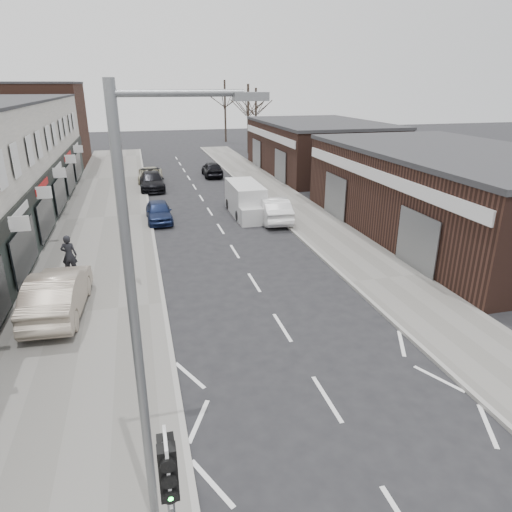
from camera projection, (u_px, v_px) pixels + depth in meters
ground at (360, 452)px, 10.62m from camera, size 160.00×160.00×0.00m
pavement_left at (104, 218)px, 28.92m from camera, size 5.50×64.00×0.12m
pavement_right at (291, 205)px, 31.86m from camera, size 3.50×64.00×0.12m
brick_block_far at (42, 125)px, 46.75m from camera, size 8.00×10.00×8.00m
right_unit_near at (453, 194)px, 25.43m from camera, size 10.00×18.00×4.50m
right_unit_far at (319, 148)px, 43.52m from camera, size 10.00×16.00×4.50m
tree_far_a at (249, 153)px, 56.17m from camera, size 3.60×3.60×8.00m
tree_far_b at (256, 146)px, 62.18m from camera, size 3.60×3.60×7.50m
tree_far_c at (226, 142)px, 66.91m from camera, size 3.60×3.60×8.50m
traffic_light at (169, 480)px, 6.90m from camera, size 0.28×0.60×3.10m
street_lamp at (145, 315)px, 7.19m from camera, size 2.23×0.22×8.00m
warning_sign at (126, 229)px, 19.48m from camera, size 0.12×0.80×2.70m
white_van at (246, 200)px, 29.48m from camera, size 1.86×5.21×2.03m
sedan_on_pavement at (58, 293)px, 16.53m from camera, size 1.99×5.01×1.62m
pedestrian at (69, 255)px, 19.87m from camera, size 0.72×0.53×1.82m
parked_car_left_a at (159, 211)px, 28.12m from camera, size 1.56×3.77×1.28m
parked_car_left_b at (152, 181)px, 36.63m from camera, size 1.92×4.71×1.37m
parked_car_left_c at (150, 175)px, 39.36m from camera, size 2.22×4.52×1.24m
parked_car_right_a at (273, 209)px, 28.23m from camera, size 1.98×4.70×1.51m
parked_car_right_b at (212, 169)px, 41.79m from camera, size 1.71×4.10×1.39m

